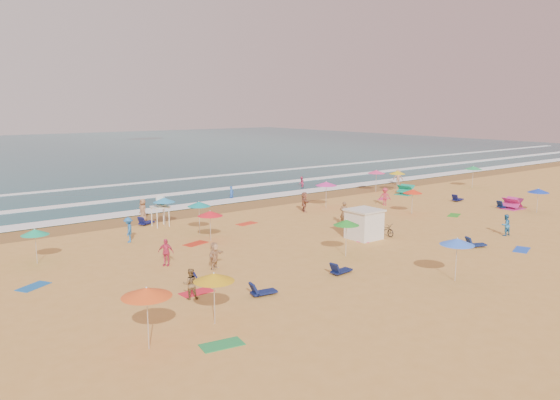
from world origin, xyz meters
TOP-DOWN VIEW (x-y plane):
  - ground at (0.00, 0.00)m, footprint 220.00×220.00m
  - ocean at (0.00, 84.00)m, footprint 220.00×140.00m
  - wet_sand at (0.00, 12.50)m, footprint 220.00×220.00m
  - surf_foam at (0.00, 21.32)m, footprint 200.00×18.70m
  - cabana at (3.10, -3.42)m, footprint 2.00×2.00m
  - cabana_roof at (3.10, -3.42)m, footprint 2.20×2.20m
  - bicycle at (5.00, -3.72)m, footprint 0.83×1.83m
  - lifeguard_stand at (-6.66, 9.01)m, footprint 1.20×1.20m
  - beach_umbrellas at (0.95, 0.05)m, footprint 55.93×25.29m
  - loungers at (6.46, -3.58)m, footprint 44.53×20.93m
  - towels at (1.42, -2.52)m, footprint 42.41×20.51m
  - popup_tents at (21.39, 1.85)m, footprint 3.54×13.03m
  - beachgoers at (-0.12, 4.39)m, footprint 51.01×27.70m

SIDE VIEW (x-z plane):
  - ground at x=0.00m, z-range 0.00..0.00m
  - ocean at x=0.00m, z-range -0.09..0.09m
  - wet_sand at x=0.00m, z-range 0.01..0.01m
  - towels at x=1.42m, z-range 0.00..0.03m
  - surf_foam at x=0.00m, z-range 0.08..0.12m
  - loungers at x=6.46m, z-range 0.00..0.34m
  - bicycle at x=5.00m, z-range 0.00..0.93m
  - popup_tents at x=21.39m, z-range 0.00..1.20m
  - beachgoers at x=-0.12m, z-range -0.25..1.89m
  - cabana at x=3.10m, z-range 0.00..2.00m
  - lifeguard_stand at x=-6.66m, z-range 0.00..2.10m
  - cabana_roof at x=3.10m, z-range 2.00..2.12m
  - beach_umbrellas at x=0.95m, z-range 1.77..2.51m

